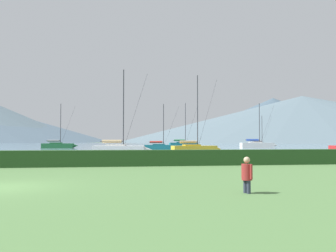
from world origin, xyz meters
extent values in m
cube|color=slate|center=(0.00, 137.00, 0.00)|extent=(320.00, 246.00, 0.00)
cube|color=#284C23|center=(0.00, 11.00, 0.56)|extent=(80.00, 1.20, 1.12)
cube|color=#9E9EA3|center=(45.63, 82.75, 0.49)|extent=(6.23, 2.17, 0.98)
cone|color=#9E9EA3|center=(49.18, 82.77, 0.49)|extent=(1.07, 0.84, 0.83)
cube|color=gray|center=(45.27, 82.74, 0.85)|extent=(2.32, 1.51, 0.62)
cylinder|color=#333338|center=(46.16, 82.75, 4.62)|extent=(0.12, 0.12, 8.16)
cylinder|color=#333338|center=(44.76, 82.74, 1.51)|extent=(2.80, 0.13, 0.11)
cylinder|color=gray|center=(44.76, 82.74, 1.51)|extent=(2.38, 0.41, 0.39)
cylinder|color=#333338|center=(47.63, 82.76, 4.41)|extent=(2.96, 0.05, 7.76)
cube|color=white|center=(38.51, 67.94, 0.61)|extent=(7.88, 3.36, 1.20)
cone|color=white|center=(42.87, 67.52, 0.61)|extent=(1.41, 1.15, 1.02)
cube|color=silver|center=(38.07, 67.98, 1.04)|extent=(3.01, 2.11, 0.77)
cylinder|color=#333338|center=(39.16, 67.88, 5.62)|extent=(0.15, 0.15, 9.92)
cylinder|color=#333338|center=(37.45, 68.05, 1.86)|extent=(3.44, 0.47, 0.13)
cylinder|color=#2847A3|center=(37.45, 68.05, 1.86)|extent=(2.96, 0.76, 0.48)
cylinder|color=#333338|center=(40.96, 67.70, 5.37)|extent=(3.63, 0.39, 9.43)
cube|color=#19707A|center=(13.37, 52.06, 0.48)|extent=(6.28, 2.86, 0.95)
cone|color=#19707A|center=(16.80, 51.60, 0.48)|extent=(1.14, 0.94, 0.81)
cube|color=#16646E|center=(13.03, 52.11, 0.83)|extent=(2.42, 1.74, 0.61)
cylinder|color=#333338|center=(13.88, 51.99, 4.50)|extent=(0.12, 0.12, 7.94)
cylinder|color=#333338|center=(12.53, 52.17, 1.47)|extent=(2.71, 0.46, 0.10)
cylinder|color=red|center=(12.53, 52.17, 1.47)|extent=(2.35, 0.68, 0.38)
cylinder|color=#333338|center=(15.30, 51.80, 4.30)|extent=(2.86, 0.41, 7.56)
cube|color=gold|center=(16.26, 37.24, 0.51)|extent=(6.57, 2.73, 1.01)
cone|color=gold|center=(19.90, 37.55, 0.51)|extent=(1.17, 0.95, 0.86)
cube|color=gold|center=(15.89, 37.21, 0.87)|extent=(2.50, 1.73, 0.64)
cylinder|color=#333338|center=(16.81, 37.29, 5.93)|extent=(0.13, 0.13, 10.76)
cylinder|color=#333338|center=(15.37, 37.17, 1.56)|extent=(2.88, 0.35, 0.11)
cylinder|color=tan|center=(15.37, 37.17, 1.56)|extent=(2.47, 0.61, 0.40)
cylinder|color=#333338|center=(18.31, 37.42, 5.66)|extent=(3.04, 0.29, 10.23)
cube|color=#236B38|center=(-7.60, 71.49, 0.55)|extent=(7.03, 2.77, 1.08)
cone|color=#236B38|center=(-3.67, 71.26, 0.55)|extent=(1.23, 0.99, 0.92)
cube|color=#206032|center=(-8.00, 71.52, 0.94)|extent=(2.66, 1.80, 0.69)
cylinder|color=#333338|center=(-7.01, 71.46, 5.36)|extent=(0.14, 0.14, 9.52)
cylinder|color=#333338|center=(-8.56, 71.55, 1.68)|extent=(3.11, 0.30, 0.12)
cylinder|color=gray|center=(-8.56, 71.55, 1.68)|extent=(2.66, 0.59, 0.43)
cylinder|color=#333338|center=(-5.39, 71.36, 5.12)|extent=(3.28, 0.22, 9.06)
cube|color=white|center=(5.38, 34.42, 0.54)|extent=(7.06, 3.38, 1.07)
cone|color=white|center=(9.21, 33.81, 0.54)|extent=(1.29, 1.08, 0.91)
cube|color=silver|center=(5.00, 34.49, 0.92)|extent=(2.74, 2.01, 0.68)
cylinder|color=#333338|center=(5.96, 34.33, 5.93)|extent=(0.14, 0.14, 10.69)
cylinder|color=#333338|center=(4.45, 34.57, 1.65)|extent=(3.03, 0.60, 0.12)
cylinder|color=tan|center=(4.45, 34.57, 1.65)|extent=(2.63, 0.83, 0.43)
cylinder|color=#333338|center=(7.53, 34.08, 5.66)|extent=(3.19, 0.54, 10.17)
cube|color=#19707A|center=(23.49, 81.97, 0.58)|extent=(7.36, 2.62, 1.15)
cone|color=#19707A|center=(27.67, 81.91, 0.58)|extent=(1.27, 1.00, 0.98)
cube|color=#16646E|center=(23.07, 81.98, 1.00)|extent=(2.74, 1.80, 0.73)
cylinder|color=#333338|center=(24.11, 81.96, 6.20)|extent=(0.15, 0.15, 11.14)
cylinder|color=#333338|center=(22.47, 81.99, 1.78)|extent=(3.30, 0.17, 0.13)
cylinder|color=#2D7542|center=(22.47, 81.99, 1.78)|extent=(2.81, 0.50, 0.46)
cylinder|color=#333338|center=(25.84, 81.94, 5.92)|extent=(3.48, 0.08, 10.60)
cylinder|color=#2D3347|center=(8.95, -3.00, 0.23)|extent=(0.14, 0.14, 0.45)
cylinder|color=#2D3347|center=(8.91, -2.83, 0.23)|extent=(0.14, 0.14, 0.45)
cylinder|color=maroon|center=(8.93, -2.92, 0.73)|extent=(0.36, 0.36, 0.55)
cylinder|color=maroon|center=(8.99, -3.15, 0.75)|extent=(0.09, 0.09, 0.49)
cylinder|color=maroon|center=(8.87, -2.69, 0.75)|extent=(0.09, 0.09, 0.49)
sphere|color=tan|center=(8.93, -2.92, 1.14)|extent=(0.22, 0.22, 0.22)
cone|color=slate|center=(179.50, 301.80, 21.41)|extent=(338.86, 338.86, 42.82)
cone|color=#425666|center=(176.63, 357.40, 23.58)|extent=(219.27, 219.27, 47.16)
camera|label=1|loc=(4.31, -15.02, 1.82)|focal=39.40mm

